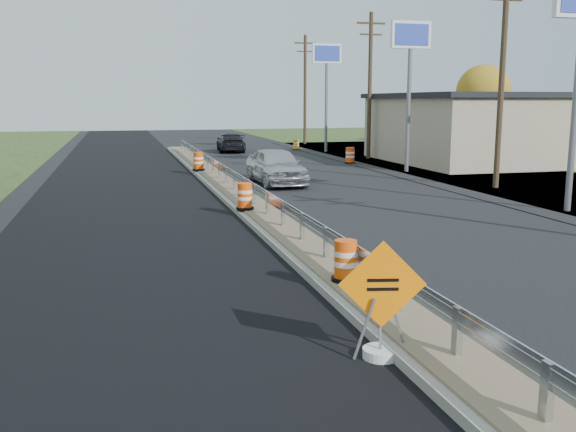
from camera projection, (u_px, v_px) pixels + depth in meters
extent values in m
plane|color=black|center=(302.00, 248.00, 16.87)|extent=(140.00, 140.00, 0.00)
cube|color=black|center=(125.00, 199.00, 25.27)|extent=(7.20, 120.00, 0.01)
cube|color=gray|center=(244.00, 200.00, 24.47)|extent=(1.60, 55.00, 0.18)
cube|color=brown|center=(244.00, 197.00, 24.45)|extent=(1.25, 55.00, 0.05)
cube|color=silver|center=(547.00, 391.00, 7.26)|extent=(0.10, 0.15, 0.70)
cube|color=silver|center=(457.00, 331.00, 9.16)|extent=(0.10, 0.15, 0.70)
cube|color=silver|center=(399.00, 291.00, 11.06)|extent=(0.10, 0.15, 0.70)
cube|color=silver|center=(357.00, 263.00, 12.96)|extent=(0.10, 0.15, 0.70)
cube|color=silver|center=(326.00, 242.00, 14.87)|extent=(0.10, 0.15, 0.70)
cube|color=silver|center=(302.00, 226.00, 16.77)|extent=(0.10, 0.15, 0.70)
cube|color=silver|center=(283.00, 213.00, 18.67)|extent=(0.10, 0.15, 0.70)
cube|color=silver|center=(268.00, 203.00, 20.57)|extent=(0.10, 0.15, 0.70)
cube|color=silver|center=(255.00, 194.00, 22.48)|extent=(0.10, 0.15, 0.70)
cube|color=silver|center=(244.00, 187.00, 24.38)|extent=(0.10, 0.15, 0.70)
cube|color=silver|center=(235.00, 181.00, 26.28)|extent=(0.10, 0.15, 0.70)
cube|color=silver|center=(227.00, 175.00, 28.18)|extent=(0.10, 0.15, 0.70)
cube|color=silver|center=(220.00, 171.00, 30.09)|extent=(0.10, 0.15, 0.70)
cube|color=silver|center=(213.00, 166.00, 31.99)|extent=(0.10, 0.15, 0.70)
cube|color=silver|center=(208.00, 163.00, 33.89)|extent=(0.10, 0.15, 0.70)
cube|color=silver|center=(203.00, 159.00, 35.79)|extent=(0.10, 0.15, 0.70)
cube|color=silver|center=(199.00, 156.00, 37.70)|extent=(0.10, 0.15, 0.70)
cube|color=silver|center=(195.00, 154.00, 39.60)|extent=(0.10, 0.15, 0.70)
cube|color=silver|center=(191.00, 151.00, 41.50)|extent=(0.10, 0.15, 0.70)
cube|color=silver|center=(188.00, 149.00, 43.40)|extent=(0.10, 0.15, 0.70)
cube|color=silver|center=(185.00, 147.00, 45.30)|extent=(0.10, 0.15, 0.70)
cube|color=silver|center=(182.00, 145.00, 47.21)|extent=(0.10, 0.15, 0.70)
cube|color=silver|center=(239.00, 179.00, 25.29)|extent=(0.04, 46.00, 0.34)
cube|color=silver|center=(239.00, 181.00, 25.31)|extent=(0.06, 46.00, 0.03)
cube|color=silver|center=(239.00, 177.00, 25.28)|extent=(0.06, 46.00, 0.03)
cube|color=tan|center=(532.00, 129.00, 40.84)|extent=(18.00, 12.00, 4.00)
cube|color=black|center=(534.00, 96.00, 40.46)|extent=(18.50, 12.50, 0.30)
cube|color=black|center=(402.00, 138.00, 38.65)|extent=(0.08, 7.20, 2.20)
cylinder|color=slate|center=(575.00, 113.00, 21.77)|extent=(0.22, 0.22, 6.80)
cylinder|color=slate|center=(408.00, 108.00, 34.14)|extent=(0.22, 0.22, 6.80)
cube|color=white|center=(411.00, 35.00, 33.46)|extent=(2.20, 0.25, 1.40)
cube|color=#263FB2|center=(411.00, 35.00, 33.46)|extent=(1.90, 0.30, 1.10)
cylinder|color=slate|center=(326.00, 106.00, 47.45)|extent=(0.22, 0.22, 6.80)
cube|color=white|center=(327.00, 53.00, 46.78)|extent=(2.20, 0.25, 1.40)
cube|color=#263FB2|center=(327.00, 53.00, 46.78)|extent=(1.90, 0.30, 1.10)
cylinder|color=#473523|center=(502.00, 80.00, 27.50)|extent=(0.26, 0.26, 9.40)
cylinder|color=#473523|center=(370.00, 87.00, 41.77)|extent=(0.26, 0.26, 9.40)
cube|color=#473523|center=(371.00, 23.00, 41.06)|extent=(1.90, 0.12, 0.12)
cube|color=#473523|center=(371.00, 34.00, 41.18)|extent=(1.50, 0.10, 0.10)
cylinder|color=#473523|center=(305.00, 90.00, 56.03)|extent=(0.26, 0.26, 9.40)
cube|color=#473523|center=(305.00, 43.00, 55.32)|extent=(1.90, 0.12, 0.12)
cube|color=#473523|center=(305.00, 51.00, 55.45)|extent=(1.50, 0.10, 0.10)
cylinder|color=#473523|center=(482.00, 127.00, 55.50)|extent=(0.36, 0.36, 3.08)
sphere|color=#B37D26|center=(483.00, 92.00, 54.96)|extent=(4.62, 4.62, 4.62)
cylinder|color=white|center=(381.00, 353.00, 9.62)|extent=(0.55, 0.55, 0.16)
cube|color=slate|center=(364.00, 329.00, 9.48)|extent=(0.32, 0.11, 0.95)
cube|color=slate|center=(398.00, 326.00, 9.62)|extent=(0.32, 0.11, 0.95)
cube|color=slate|center=(380.00, 326.00, 9.60)|extent=(0.09, 0.24, 0.97)
cube|color=orange|center=(382.00, 284.00, 9.43)|extent=(1.29, 0.31, 1.31)
cube|color=black|center=(383.00, 280.00, 9.40)|extent=(0.46, 0.11, 0.05)
cube|color=black|center=(383.00, 289.00, 9.43)|extent=(0.46, 0.11, 0.05)
cylinder|color=black|center=(345.00, 279.00, 12.96)|extent=(0.57, 0.57, 0.08)
cylinder|color=#FF530A|center=(345.00, 260.00, 12.88)|extent=(0.46, 0.46, 0.80)
cylinder|color=white|center=(346.00, 253.00, 12.86)|extent=(0.47, 0.47, 0.10)
cylinder|color=white|center=(345.00, 263.00, 12.90)|extent=(0.47, 0.47, 0.10)
cylinder|color=black|center=(245.00, 208.00, 21.44)|extent=(0.60, 0.60, 0.08)
cylinder|color=#FF4C0A|center=(245.00, 196.00, 21.37)|extent=(0.48, 0.48, 0.84)
cylinder|color=white|center=(245.00, 192.00, 21.34)|extent=(0.50, 0.50, 0.11)
cylinder|color=white|center=(245.00, 198.00, 21.38)|extent=(0.50, 0.50, 0.11)
cylinder|color=black|center=(199.00, 170.00, 33.40)|extent=(0.64, 0.64, 0.09)
cylinder|color=#D84D09|center=(198.00, 161.00, 33.32)|extent=(0.52, 0.52, 0.90)
cylinder|color=white|center=(198.00, 158.00, 33.29)|extent=(0.53, 0.53, 0.12)
cylinder|color=white|center=(198.00, 163.00, 33.33)|extent=(0.53, 0.53, 0.12)
cylinder|color=black|center=(350.00, 163.00, 39.40)|extent=(0.67, 0.67, 0.09)
cylinder|color=#EE420A|center=(350.00, 155.00, 39.32)|extent=(0.54, 0.54, 0.94)
cylinder|color=white|center=(350.00, 153.00, 39.29)|extent=(0.55, 0.55, 0.12)
cylinder|color=white|center=(350.00, 157.00, 39.34)|extent=(0.55, 0.55, 0.12)
cylinder|color=black|center=(296.00, 149.00, 50.31)|extent=(0.55, 0.55, 0.07)
cylinder|color=orange|center=(296.00, 144.00, 50.24)|extent=(0.44, 0.44, 0.78)
cylinder|color=white|center=(296.00, 143.00, 50.22)|extent=(0.46, 0.46, 0.10)
cylinder|color=white|center=(296.00, 145.00, 50.25)|extent=(0.46, 0.46, 0.10)
imported|color=silver|center=(276.00, 166.00, 29.51)|extent=(2.21, 5.05, 1.69)
imported|color=black|center=(231.00, 142.00, 48.35)|extent=(2.47, 5.05, 1.41)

